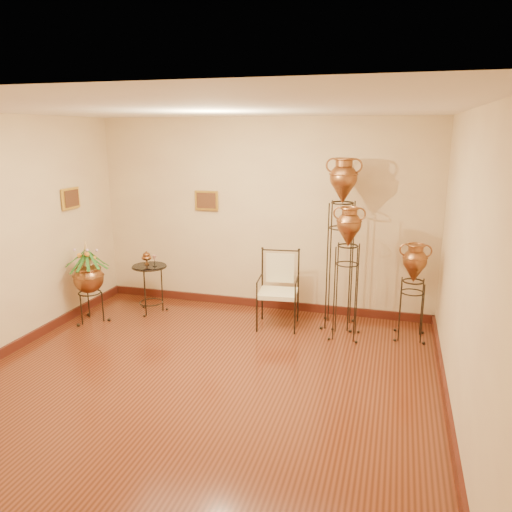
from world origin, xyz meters
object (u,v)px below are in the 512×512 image
(armchair, at_px, (278,290))
(amphora_mid, at_px, (347,272))
(side_table, at_px, (150,288))
(planter_urn, at_px, (88,275))
(amphora_tall, at_px, (341,242))

(armchair, bearing_deg, amphora_mid, -12.93)
(amphora_mid, distance_m, side_table, 2.90)
(amphora_mid, height_order, planter_urn, amphora_mid)
(side_table, bearing_deg, planter_urn, -137.86)
(amphora_mid, bearing_deg, side_table, 176.90)
(planter_urn, relative_size, side_table, 1.35)
(armchair, height_order, side_table, armchair)
(armchair, bearing_deg, amphora_tall, 11.33)
(planter_urn, bearing_deg, amphora_mid, 6.85)
(amphora_tall, bearing_deg, planter_urn, -167.02)
(amphora_mid, bearing_deg, planter_urn, -173.15)
(armchair, bearing_deg, side_table, 172.12)
(amphora_mid, height_order, armchair, amphora_mid)
(amphora_tall, xyz_separation_m, side_table, (-2.72, -0.20, -0.80))
(amphora_tall, xyz_separation_m, amphora_mid, (0.13, -0.36, -0.30))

